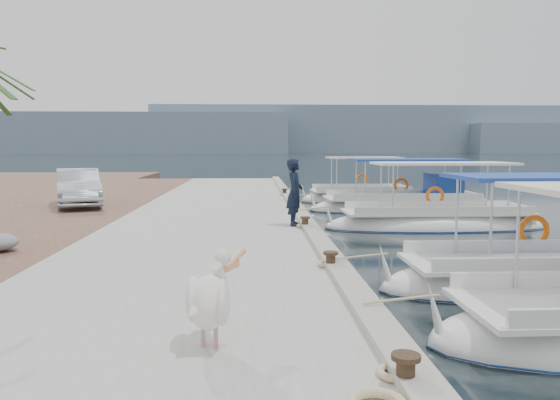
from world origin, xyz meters
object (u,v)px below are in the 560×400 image
object	(u,v)px
fishing_caique_b	(544,284)
fishing_caique_e	(360,199)
fishing_caique_d	(404,206)
parked_car	(78,188)
fisherman	(295,192)
fishing_caique_c	(436,225)
pelican	(210,299)

from	to	relation	value
fishing_caique_b	fishing_caique_e	bearing A→B (deg)	90.90
fishing_caique_b	fishing_caique_e	world-z (taller)	same
fishing_caique_d	parked_car	distance (m)	13.31
fishing_caique_b	parked_car	world-z (taller)	fishing_caique_b
fishing_caique_e	fisherman	distance (m)	12.21
fishing_caique_b	fishing_caique_d	world-z (taller)	same
fishing_caique_c	pelican	bearing A→B (deg)	-119.23
fishing_caique_d	fishing_caique_e	size ratio (longest dim) A/B	1.35
fishing_caique_d	fishing_caique_b	bearing A→B (deg)	-93.90
pelican	fisherman	xyz separation A→B (m)	(1.67, 9.37, 0.41)
fisherman	fishing_caique_e	bearing A→B (deg)	-8.69
fishing_caique_b	parked_car	size ratio (longest dim) A/B	1.51
fishing_caique_e	pelican	xyz separation A→B (m)	(-5.84, -20.78, 0.92)
fisherman	fishing_caique_c	bearing A→B (deg)	-51.60
fishing_caique_c	fisherman	size ratio (longest dim) A/B	3.98
fishing_caique_d	pelican	bearing A→B (deg)	-112.38
fishing_caique_e	pelican	size ratio (longest dim) A/B	4.39
fishing_caique_d	fisherman	xyz separation A→B (m)	(-5.31, -7.59, 1.27)
fishing_caique_d	fishing_caique_e	xyz separation A→B (m)	(-1.15, 3.82, -0.06)
fishing_caique_e	parked_car	size ratio (longest dim) A/B	1.39
fishing_caique_b	fisherman	size ratio (longest dim) A/B	3.38
fishing_caique_d	fishing_caique_e	world-z (taller)	same
fishing_caique_e	parked_car	world-z (taller)	fishing_caique_e
fishing_caique_c	pelican	xyz separation A→B (m)	(-6.67, -11.93, 0.92)
fishing_caique_c	fishing_caique_e	world-z (taller)	same
fishing_caique_c	fishing_caique_e	bearing A→B (deg)	95.41
fishing_caique_c	fisherman	distance (m)	5.77
fishing_caique_b	pelican	size ratio (longest dim) A/B	4.78
fishing_caique_d	parked_car	world-z (taller)	fishing_caique_d
pelican	fisherman	world-z (taller)	fisherman
fishing_caique_d	fisherman	bearing A→B (deg)	-124.98
fishing_caique_b	fishing_caique_e	distance (m)	16.81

